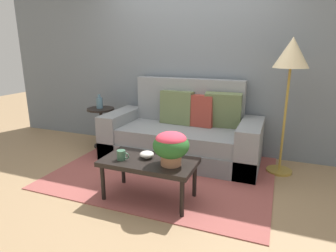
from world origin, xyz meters
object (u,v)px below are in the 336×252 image
(floor_lamp, at_px, (291,60))
(potted_plant, at_px, (171,145))
(couch, at_px, (183,135))
(coffee_mug, at_px, (122,155))
(table_vase, at_px, (99,103))
(snack_bowl, at_px, (147,154))
(side_table, at_px, (101,120))
(coffee_table, at_px, (149,164))

(floor_lamp, xyz_separation_m, potted_plant, (-0.98, -1.21, -0.74))
(couch, bearing_deg, potted_plant, -76.61)
(floor_lamp, height_order, coffee_mug, floor_lamp)
(coffee_mug, relative_size, table_vase, 0.63)
(coffee_mug, distance_m, table_vase, 1.71)
(snack_bowl, xyz_separation_m, table_vase, (-1.33, 1.15, 0.23))
(snack_bowl, bearing_deg, potted_plant, -13.18)
(potted_plant, bearing_deg, coffee_mug, -172.68)
(couch, xyz_separation_m, floor_lamp, (1.27, -0.02, 1.03))
(potted_plant, bearing_deg, couch, 103.39)
(snack_bowl, relative_size, table_vase, 0.69)
(side_table, bearing_deg, couch, 0.41)
(potted_plant, height_order, table_vase, table_vase)
(coffee_table, xyz_separation_m, floor_lamp, (1.23, 1.18, 0.98))
(coffee_mug, bearing_deg, snack_bowl, 31.55)
(table_vase, bearing_deg, couch, 0.35)
(coffee_table, height_order, coffee_mug, coffee_mug)
(potted_plant, bearing_deg, side_table, 142.90)
(coffee_mug, height_order, snack_bowl, coffee_mug)
(couch, xyz_separation_m, side_table, (-1.31, -0.01, 0.09))
(coffee_table, distance_m, coffee_mug, 0.29)
(side_table, bearing_deg, coffee_table, -41.09)
(side_table, bearing_deg, potted_plant, -37.10)
(coffee_table, bearing_deg, potted_plant, -6.71)
(snack_bowl, bearing_deg, floor_lamp, 42.01)
(couch, height_order, coffee_table, couch)
(snack_bowl, bearing_deg, coffee_table, -43.73)
(potted_plant, bearing_deg, table_vase, 143.10)
(couch, relative_size, coffee_mug, 16.05)
(floor_lamp, bearing_deg, coffee_mug, -139.33)
(coffee_table, bearing_deg, floor_lamp, 43.85)
(side_table, bearing_deg, table_vase, 174.50)
(couch, distance_m, potted_plant, 1.29)
(floor_lamp, xyz_separation_m, coffee_mug, (-1.48, -1.27, -0.89))
(side_table, distance_m, coffee_mug, 1.69)
(coffee_mug, xyz_separation_m, snack_bowl, (0.21, 0.13, -0.01))
(side_table, relative_size, potted_plant, 1.77)
(floor_lamp, xyz_separation_m, table_vase, (-2.60, 0.01, -0.66))
(coffee_mug, distance_m, snack_bowl, 0.25)
(couch, relative_size, side_table, 3.44)
(coffee_mug, bearing_deg, coffee_table, 20.19)
(table_vase, bearing_deg, snack_bowl, -40.75)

